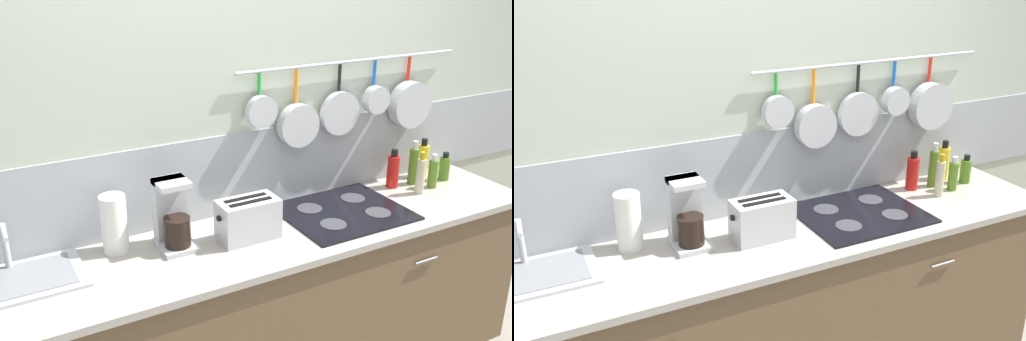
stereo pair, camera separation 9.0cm
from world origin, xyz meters
TOP-DOWN VIEW (x-y plane):
  - wall_back at (0.01, 0.34)m, footprint 7.20×0.16m
  - cabinet_base at (0.00, -0.00)m, footprint 2.83×0.58m
  - countertop at (0.00, 0.00)m, footprint 2.87×0.60m
  - sink_basin at (-1.12, 0.12)m, footprint 0.55×0.33m
  - paper_towel_roll at (-0.69, 0.19)m, footprint 0.11×0.11m
  - coffee_maker at (-0.44, 0.12)m, footprint 0.16×0.19m
  - toaster at (-0.12, 0.02)m, footprint 0.29×0.15m
  - cooktop at (0.43, 0.03)m, footprint 0.61×0.51m
  - bottle_cooking_wine at (0.87, 0.18)m, footprint 0.07×0.07m
  - bottle_olive_oil at (0.94, 0.03)m, footprint 0.05×0.05m
  - bottle_hot_sauce at (1.00, 0.16)m, footprint 0.05×0.05m
  - bottle_vinegar at (1.07, 0.07)m, footprint 0.05×0.05m
  - bottle_dish_soap at (1.13, 0.22)m, footprint 0.06×0.06m
  - bottle_sesame_oil at (1.21, 0.12)m, footprint 0.06×0.06m

SIDE VIEW (x-z plane):
  - cabinet_base at x=0.00m, z-range 0.00..0.86m
  - countertop at x=0.00m, z-range 0.86..0.90m
  - cooktop at x=0.43m, z-range 0.90..0.91m
  - sink_basin at x=-1.12m, z-range 0.81..1.02m
  - bottle_sesame_oil at x=1.21m, z-range 0.89..1.05m
  - bottle_vinegar at x=1.07m, z-range 0.89..1.08m
  - toaster at x=-0.12m, z-range 0.90..1.09m
  - bottle_cooking_wine at x=0.87m, z-range 0.89..1.11m
  - bottle_dish_soap at x=1.13m, z-range 0.89..1.12m
  - bottle_olive_oil at x=0.94m, z-range 0.89..1.12m
  - bottle_hot_sauce at x=1.00m, z-range 0.88..1.14m
  - paper_towel_roll at x=-0.69m, z-range 0.90..1.16m
  - coffee_maker at x=-0.44m, z-range 0.87..1.19m
  - wall_back at x=0.01m, z-range -0.03..2.57m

